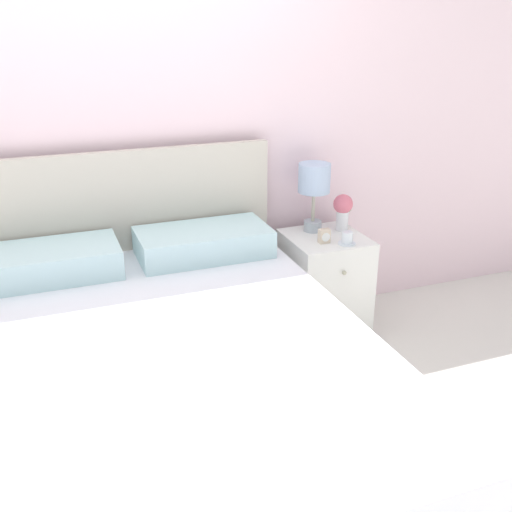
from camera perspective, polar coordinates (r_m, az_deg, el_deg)
ground_plane at (r=3.53m, az=-11.89°, el=-8.01°), size 12.00×12.00×0.00m
wall_back at (r=3.17m, az=-13.99°, el=13.48°), size 8.00×0.06×2.60m
bed at (r=2.53m, az=-8.61°, el=-12.59°), size 1.63×2.11×1.10m
nightstand at (r=3.49m, az=6.47°, el=-2.63°), size 0.43×0.46×0.58m
table_lamp at (r=3.37m, az=5.56°, el=6.88°), size 0.18×0.18×0.39m
flower_vase at (r=3.45m, az=8.29°, el=4.48°), size 0.11×0.11×0.21m
teacup at (r=3.27m, az=8.67°, el=1.65°), size 0.10×0.10×0.07m
alarm_clock at (r=3.27m, az=6.52°, el=1.90°), size 0.06×0.04×0.08m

